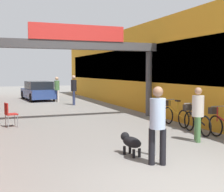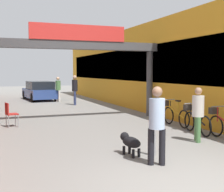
{
  "view_description": "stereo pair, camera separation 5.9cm",
  "coord_description": "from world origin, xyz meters",
  "px_view_note": "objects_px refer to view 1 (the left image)",
  "views": [
    {
      "loc": [
        -3.31,
        -4.41,
        2.03
      ],
      "look_at": [
        0.0,
        4.2,
        1.3
      ],
      "focal_mm": 50.0,
      "sensor_mm": 36.0,
      "label": 1
    },
    {
      "loc": [
        -3.26,
        -4.43,
        2.03
      ],
      "look_at": [
        0.0,
        4.2,
        1.3
      ],
      "focal_mm": 50.0,
      "sensor_mm": 36.0,
      "label": 2
    }
  ],
  "objects_px": {
    "cafe_chair_red_nearer": "(9,112)",
    "bicycle_orange_farthest": "(174,114)",
    "dog_on_leash": "(130,142)",
    "bicycle_black_third": "(195,120)",
    "pedestrian_with_dog": "(158,120)",
    "pedestrian_carrying_crate": "(74,88)",
    "pedestrian_companion": "(198,111)",
    "bollard_post_metal": "(154,134)",
    "parked_car_blue": "(38,91)",
    "pedestrian_elderly_walking": "(57,88)"
  },
  "relations": [
    {
      "from": "pedestrian_companion",
      "to": "dog_on_leash",
      "type": "relative_size",
      "value": 2.1
    },
    {
      "from": "bicycle_orange_farthest",
      "to": "bollard_post_metal",
      "type": "xyz_separation_m",
      "value": [
        -2.72,
        -3.44,
        0.09
      ]
    },
    {
      "from": "pedestrian_with_dog",
      "to": "pedestrian_elderly_walking",
      "type": "bearing_deg",
      "value": 87.24
    },
    {
      "from": "pedestrian_elderly_walking",
      "to": "bicycle_black_third",
      "type": "height_order",
      "value": "pedestrian_elderly_walking"
    },
    {
      "from": "pedestrian_elderly_walking",
      "to": "bicycle_black_third",
      "type": "distance_m",
      "value": 12.4
    },
    {
      "from": "bicycle_orange_farthest",
      "to": "parked_car_blue",
      "type": "bearing_deg",
      "value": 104.59
    },
    {
      "from": "cafe_chair_red_nearer",
      "to": "pedestrian_carrying_crate",
      "type": "bearing_deg",
      "value": 58.19
    },
    {
      "from": "pedestrian_elderly_walking",
      "to": "bicycle_orange_farthest",
      "type": "xyz_separation_m",
      "value": [
        2.31,
        -10.71,
        -0.52
      ]
    },
    {
      "from": "bicycle_orange_farthest",
      "to": "bollard_post_metal",
      "type": "height_order",
      "value": "bollard_post_metal"
    },
    {
      "from": "bicycle_black_third",
      "to": "pedestrian_carrying_crate",
      "type": "bearing_deg",
      "value": 99.15
    },
    {
      "from": "dog_on_leash",
      "to": "cafe_chair_red_nearer",
      "type": "height_order",
      "value": "cafe_chair_red_nearer"
    },
    {
      "from": "bicycle_orange_farthest",
      "to": "cafe_chair_red_nearer",
      "type": "xyz_separation_m",
      "value": [
        -5.78,
        1.88,
        0.1
      ]
    },
    {
      "from": "pedestrian_companion",
      "to": "pedestrian_carrying_crate",
      "type": "distance_m",
      "value": 10.99
    },
    {
      "from": "pedestrian_companion",
      "to": "cafe_chair_red_nearer",
      "type": "height_order",
      "value": "pedestrian_companion"
    },
    {
      "from": "dog_on_leash",
      "to": "parked_car_blue",
      "type": "bearing_deg",
      "value": 90.11
    },
    {
      "from": "pedestrian_carrying_crate",
      "to": "bicycle_orange_farthest",
      "type": "height_order",
      "value": "pedestrian_carrying_crate"
    },
    {
      "from": "pedestrian_companion",
      "to": "bicycle_orange_farthest",
      "type": "bearing_deg",
      "value": 72.29
    },
    {
      "from": "bollard_post_metal",
      "to": "cafe_chair_red_nearer",
      "type": "xyz_separation_m",
      "value": [
        -3.06,
        5.32,
        0.01
      ]
    },
    {
      "from": "dog_on_leash",
      "to": "bicycle_black_third",
      "type": "relative_size",
      "value": 0.45
    },
    {
      "from": "dog_on_leash",
      "to": "parked_car_blue",
      "type": "height_order",
      "value": "parked_car_blue"
    },
    {
      "from": "pedestrian_companion",
      "to": "pedestrian_carrying_crate",
      "type": "xyz_separation_m",
      "value": [
        -0.92,
        10.95,
        0.14
      ]
    },
    {
      "from": "pedestrian_elderly_walking",
      "to": "bicycle_orange_farthest",
      "type": "relative_size",
      "value": 0.99
    },
    {
      "from": "bicycle_orange_farthest",
      "to": "bollard_post_metal",
      "type": "relative_size",
      "value": 1.62
    },
    {
      "from": "pedestrian_carrying_crate",
      "to": "pedestrian_companion",
      "type": "bearing_deg",
      "value": -85.21
    },
    {
      "from": "bicycle_orange_farthest",
      "to": "cafe_chair_red_nearer",
      "type": "distance_m",
      "value": 6.08
    },
    {
      "from": "pedestrian_with_dog",
      "to": "parked_car_blue",
      "type": "distance_m",
      "value": 16.68
    },
    {
      "from": "bicycle_orange_farthest",
      "to": "dog_on_leash",
      "type": "bearing_deg",
      "value": -135.38
    },
    {
      "from": "parked_car_blue",
      "to": "pedestrian_elderly_walking",
      "type": "bearing_deg",
      "value": -62.46
    },
    {
      "from": "dog_on_leash",
      "to": "bicycle_orange_farthest",
      "type": "height_order",
      "value": "bicycle_orange_farthest"
    },
    {
      "from": "pedestrian_with_dog",
      "to": "bicycle_orange_farthest",
      "type": "relative_size",
      "value": 1.01
    },
    {
      "from": "bollard_post_metal",
      "to": "cafe_chair_red_nearer",
      "type": "distance_m",
      "value": 6.14
    },
    {
      "from": "pedestrian_companion",
      "to": "bollard_post_metal",
      "type": "xyz_separation_m",
      "value": [
        -1.91,
        -0.9,
        -0.36
      ]
    },
    {
      "from": "bicycle_black_third",
      "to": "dog_on_leash",
      "type": "bearing_deg",
      "value": -151.22
    },
    {
      "from": "pedestrian_companion",
      "to": "parked_car_blue",
      "type": "height_order",
      "value": "pedestrian_companion"
    },
    {
      "from": "pedestrian_companion",
      "to": "bollard_post_metal",
      "type": "bearing_deg",
      "value": -154.68
    },
    {
      "from": "dog_on_leash",
      "to": "cafe_chair_red_nearer",
      "type": "xyz_separation_m",
      "value": [
        -2.54,
        5.08,
        0.21
      ]
    },
    {
      "from": "pedestrian_with_dog",
      "to": "pedestrian_carrying_crate",
      "type": "relative_size",
      "value": 0.95
    },
    {
      "from": "pedestrian_with_dog",
      "to": "pedestrian_carrying_crate",
      "type": "height_order",
      "value": "pedestrian_carrying_crate"
    },
    {
      "from": "pedestrian_with_dog",
      "to": "pedestrian_companion",
      "type": "height_order",
      "value": "pedestrian_with_dog"
    },
    {
      "from": "dog_on_leash",
      "to": "bicycle_black_third",
      "type": "xyz_separation_m",
      "value": [
        3.1,
        1.7,
        0.11
      ]
    },
    {
      "from": "bicycle_black_third",
      "to": "cafe_chair_red_nearer",
      "type": "distance_m",
      "value": 6.57
    },
    {
      "from": "pedestrian_with_dog",
      "to": "pedestrian_companion",
      "type": "distance_m",
      "value": 2.72
    },
    {
      "from": "bicycle_black_third",
      "to": "pedestrian_with_dog",
      "type": "bearing_deg",
      "value": -137.66
    },
    {
      "from": "pedestrian_elderly_walking",
      "to": "parked_car_blue",
      "type": "distance_m",
      "value": 2.1
    },
    {
      "from": "bicycle_black_third",
      "to": "bollard_post_metal",
      "type": "height_order",
      "value": "bollard_post_metal"
    },
    {
      "from": "pedestrian_with_dog",
      "to": "cafe_chair_red_nearer",
      "type": "distance_m",
      "value": 6.62
    },
    {
      "from": "bicycle_black_third",
      "to": "bollard_post_metal",
      "type": "bearing_deg",
      "value": -142.95
    },
    {
      "from": "cafe_chair_red_nearer",
      "to": "bicycle_orange_farthest",
      "type": "bearing_deg",
      "value": -18.03
    },
    {
      "from": "pedestrian_carrying_crate",
      "to": "bollard_post_metal",
      "type": "distance_m",
      "value": 11.9
    },
    {
      "from": "bollard_post_metal",
      "to": "parked_car_blue",
      "type": "xyz_separation_m",
      "value": [
        -0.55,
        16.0,
        0.11
      ]
    }
  ]
}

